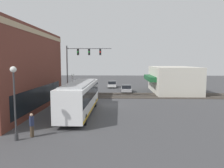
# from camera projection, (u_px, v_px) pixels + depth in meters

# --- Properties ---
(ground_plane) EXTENTS (120.00, 120.00, 0.00)m
(ground_plane) POSITION_uv_depth(u_px,v_px,m) (109.00, 105.00, 28.43)
(ground_plane) COLOR #424244
(shop_building) EXTENTS (12.33, 8.45, 4.65)m
(shop_building) POSITION_uv_depth(u_px,v_px,m) (172.00, 79.00, 39.89)
(shop_building) COLOR beige
(shop_building) RESTS_ON ground
(city_bus) EXTENTS (11.96, 2.59, 3.40)m
(city_bus) POSITION_uv_depth(u_px,v_px,m) (80.00, 97.00, 23.28)
(city_bus) COLOR white
(city_bus) RESTS_ON ground
(traffic_signal_gantry) EXTENTS (0.42, 6.68, 7.93)m
(traffic_signal_gantry) POSITION_uv_depth(u_px,v_px,m) (80.00, 60.00, 32.18)
(traffic_signal_gantry) COLOR gray
(traffic_signal_gantry) RESTS_ON ground
(crossing_signal) EXTENTS (1.41, 1.18, 3.81)m
(crossing_signal) POSITION_uv_depth(u_px,v_px,m) (73.00, 84.00, 31.86)
(crossing_signal) COLOR gray
(crossing_signal) RESTS_ON ground
(streetlamp) EXTENTS (0.44, 0.44, 5.28)m
(streetlamp) POSITION_uv_depth(u_px,v_px,m) (14.00, 97.00, 15.21)
(streetlamp) COLOR #38383A
(streetlamp) RESTS_ON ground
(rail_track_near) EXTENTS (2.60, 60.00, 0.15)m
(rail_track_near) POSITION_uv_depth(u_px,v_px,m) (111.00, 97.00, 34.39)
(rail_track_near) COLOR #332D28
(rail_track_near) RESTS_ON ground
(rail_track_far) EXTENTS (2.60, 60.00, 0.15)m
(rail_track_far) POSITION_uv_depth(u_px,v_px,m) (111.00, 94.00, 37.57)
(rail_track_far) COLOR #332D28
(rail_track_far) RESTS_ON ground
(parked_car_silver) EXTENTS (4.39, 1.82, 1.38)m
(parked_car_silver) POSITION_uv_depth(u_px,v_px,m) (126.00, 89.00, 39.97)
(parked_car_silver) COLOR #B7B7BC
(parked_car_silver) RESTS_ON ground
(parked_car_white) EXTENTS (4.75, 1.82, 1.41)m
(parked_car_white) POSITION_uv_depth(u_px,v_px,m) (112.00, 84.00, 47.55)
(parked_car_white) COLOR silver
(parked_car_white) RESTS_ON ground
(pedestrian_at_crossing) EXTENTS (0.34, 0.34, 1.62)m
(pedestrian_at_crossing) POSITION_uv_depth(u_px,v_px,m) (75.00, 94.00, 32.35)
(pedestrian_at_crossing) COLOR #473828
(pedestrian_at_crossing) RESTS_ON ground
(pedestrian_by_lamp) EXTENTS (0.34, 0.34, 1.79)m
(pedestrian_by_lamp) POSITION_uv_depth(u_px,v_px,m) (32.00, 125.00, 16.20)
(pedestrian_by_lamp) COLOR #473828
(pedestrian_by_lamp) RESTS_ON ground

